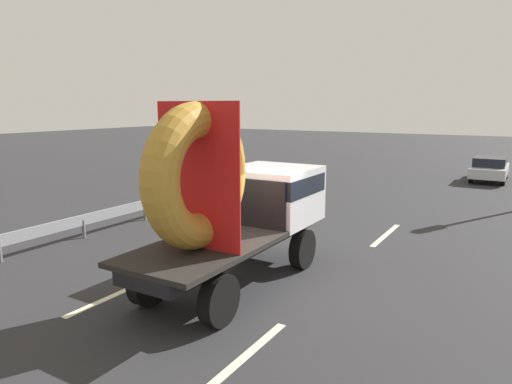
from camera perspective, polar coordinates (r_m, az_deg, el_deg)
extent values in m
plane|color=#28282B|center=(10.52, -1.58, -11.14)|extent=(120.00, 120.00, 0.00)
cylinder|color=black|center=(12.10, -1.56, -5.78)|extent=(0.28, 0.97, 0.97)
cylinder|color=black|center=(11.32, 5.78, -7.00)|extent=(0.28, 0.97, 0.97)
cylinder|color=black|center=(9.50, -13.13, -10.75)|extent=(0.28, 0.97, 0.97)
cylinder|color=black|center=(8.48, -4.58, -13.16)|extent=(0.28, 0.97, 0.97)
cube|color=black|center=(10.09, -2.93, -6.41)|extent=(1.30, 5.56, 0.25)
cube|color=silver|center=(11.38, 2.02, -0.29)|extent=(2.00, 2.00, 1.35)
cube|color=black|center=(11.29, 1.91, 1.15)|extent=(2.02, 1.90, 0.44)
cube|color=black|center=(9.27, -6.39, -6.89)|extent=(2.00, 3.57, 0.10)
cube|color=black|center=(10.50, -0.74, -1.35)|extent=(1.80, 0.08, 1.10)
torus|color=#B7842D|center=(8.82, -7.17, 1.94)|extent=(0.69, 2.82, 2.82)
cube|color=red|center=(8.82, -7.17, 1.94)|extent=(1.90, 0.03, 2.82)
cylinder|color=black|center=(28.56, 25.61, 2.31)|extent=(0.20, 0.59, 0.59)
cylinder|color=black|center=(28.47, 28.50, 2.04)|extent=(0.20, 0.59, 0.59)
cylinder|color=black|center=(26.10, 25.08, 1.66)|extent=(0.20, 0.59, 0.59)
cylinder|color=black|center=(26.00, 28.24, 1.37)|extent=(0.20, 0.59, 0.59)
cube|color=silver|center=(27.24, 26.91, 2.39)|extent=(1.67, 3.89, 0.51)
cube|color=black|center=(27.09, 26.98, 3.39)|extent=(1.50, 2.18, 0.46)
cube|color=gray|center=(15.49, -16.94, -2.34)|extent=(0.06, 10.24, 0.32)
cylinder|color=slate|center=(13.38, -29.14, -6.48)|extent=(0.10, 0.10, 0.55)
cylinder|color=slate|center=(14.75, -20.55, -4.30)|extent=(0.10, 0.10, 0.55)
cylinder|color=slate|center=(16.41, -13.59, -2.45)|extent=(0.10, 0.10, 0.55)
cylinder|color=slate|center=(18.28, -8.00, -0.94)|extent=(0.10, 0.10, 0.55)
cube|color=beige|center=(10.39, -16.51, -11.85)|extent=(0.16, 2.76, 0.01)
cube|color=beige|center=(16.14, 3.39, -3.38)|extent=(0.16, 2.27, 0.01)
cube|color=beige|center=(7.72, -1.35, -19.64)|extent=(0.16, 2.51, 0.01)
cube|color=beige|center=(14.74, 15.76, -5.12)|extent=(0.16, 2.81, 0.01)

